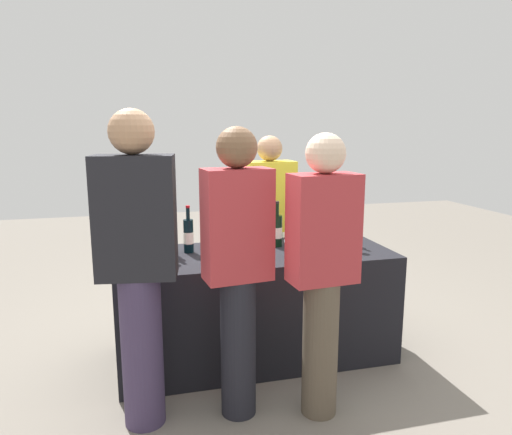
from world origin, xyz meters
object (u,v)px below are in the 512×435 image
wine_glass_0 (158,249)px  wine_glass_2 (218,245)px  wine_bottle_1 (170,238)px  wine_bottle_3 (277,230)px  wine_glass_3 (228,243)px  wine_glass_5 (356,237)px  wine_bottle_5 (344,227)px  wine_bottle_2 (189,235)px  guest_2 (322,267)px  guest_1 (238,263)px  menu_board (301,253)px  wine_bottle_4 (304,232)px  server_pouring (269,223)px  wine_bottle_0 (148,239)px  wine_glass_1 (170,248)px  guest_0 (138,261)px  wine_glass_4 (289,242)px

wine_glass_0 → wine_glass_2: wine_glass_0 is taller
wine_bottle_1 → wine_glass_0: bearing=-110.3°
wine_bottle_3 → wine_glass_3: (-0.40, -0.19, -0.03)m
wine_glass_5 → wine_bottle_5: bearing=85.8°
wine_bottle_2 → guest_2: guest_2 is taller
guest_1 → menu_board: size_ratio=1.95×
wine_bottle_4 → server_pouring: bearing=99.0°
wine_bottle_0 → wine_bottle_1: bearing=-10.0°
wine_glass_3 → wine_bottle_1: bearing=156.6°
wine_glass_1 → menu_board: bearing=42.2°
wine_glass_5 → wine_glass_1: bearing=177.9°
wine_glass_2 → guest_1: bearing=-88.5°
server_pouring → guest_0: guest_0 is taller
wine_bottle_1 → wine_glass_0: (-0.09, -0.24, -0.01)m
wine_bottle_0 → wine_bottle_5: bearing=-0.8°
wine_glass_5 → guest_2: (-0.51, -0.62, 0.01)m
wine_bottle_4 → wine_bottle_5: size_ratio=0.92×
wine_glass_5 → wine_glass_2: bearing=177.5°
wine_bottle_4 → wine_glass_2: 0.69m
wine_bottle_3 → wine_bottle_4: (0.19, -0.06, -0.01)m
wine_bottle_4 → wine_glass_5: wine_bottle_4 is taller
wine_bottle_5 → guest_1: (-0.98, -0.76, 0.01)m
server_pouring → menu_board: server_pouring is taller
wine_bottle_1 → wine_glass_0: size_ratio=2.18×
wine_bottle_3 → wine_bottle_4: wine_bottle_3 is taller
wine_bottle_4 → wine_glass_3: wine_bottle_4 is taller
menu_board → wine_bottle_1: bearing=-134.9°
wine_bottle_5 → wine_glass_3: (-0.92, -0.17, -0.03)m
wine_glass_2 → wine_glass_5: size_ratio=0.94×
wine_bottle_0 → guest_2: guest_2 is taller
wine_bottle_2 → wine_glass_1: size_ratio=2.43×
wine_bottle_4 → wine_glass_1: 0.99m
wine_glass_5 → server_pouring: server_pouring is taller
wine_bottle_5 → guest_1: bearing=-142.4°
wine_bottle_1 → wine_glass_1: bearing=-92.8°
wine_bottle_5 → wine_glass_0: size_ratio=2.29×
wine_glass_2 → wine_bottle_3: bearing=26.0°
wine_bottle_4 → wine_glass_4: size_ratio=2.06×
wine_glass_2 → server_pouring: 0.96m
server_pouring → guest_1: 1.43m
guest_2 → wine_bottle_2: bearing=121.0°
wine_bottle_2 → wine_glass_0: 0.34m
wine_glass_3 → menu_board: bearing=51.2°
guest_0 → wine_glass_1: bearing=77.0°
wine_glass_1 → wine_glass_3: 0.39m
wine_bottle_2 → wine_glass_5: bearing=-13.0°
guest_0 → guest_1: bearing=4.1°
wine_bottle_5 → guest_1: size_ratio=0.20×
wine_bottle_5 → wine_bottle_3: bearing=177.1°
wine_glass_1 → menu_board: wine_glass_1 is taller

